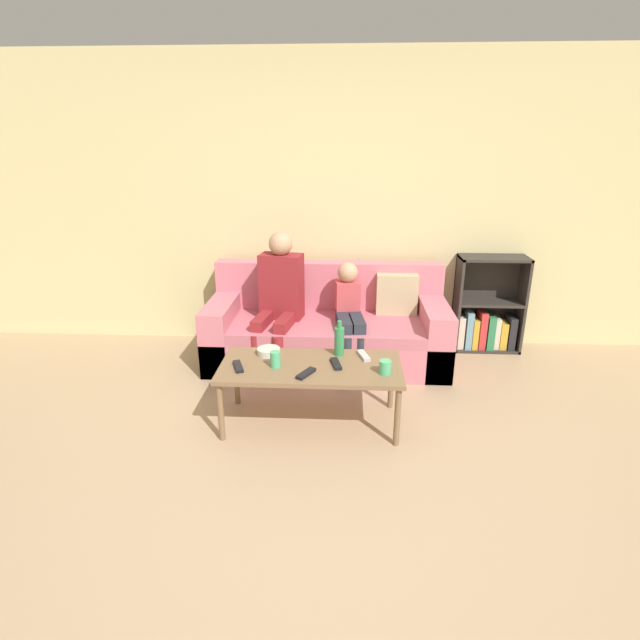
# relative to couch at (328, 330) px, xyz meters

# --- Properties ---
(ground_plane) EXTENTS (22.00, 22.00, 0.00)m
(ground_plane) POSITION_rel_couch_xyz_m (0.04, -1.89, -0.27)
(ground_plane) COLOR tan
(wall_back) EXTENTS (12.00, 0.06, 2.60)m
(wall_back) POSITION_rel_couch_xyz_m (0.04, 0.50, 1.03)
(wall_back) COLOR beige
(wall_back) RESTS_ON ground_plane
(couch) EXTENTS (2.05, 0.85, 0.82)m
(couch) POSITION_rel_couch_xyz_m (0.00, 0.00, 0.00)
(couch) COLOR #D1707F
(couch) RESTS_ON ground_plane
(bookshelf) EXTENTS (0.61, 0.28, 0.88)m
(bookshelf) POSITION_rel_couch_xyz_m (1.45, 0.34, 0.05)
(bookshelf) COLOR #332D28
(bookshelf) RESTS_ON ground_plane
(coffee_table) EXTENTS (1.22, 0.57, 0.44)m
(coffee_table) POSITION_rel_couch_xyz_m (-0.08, -1.08, 0.12)
(coffee_table) COLOR brown
(coffee_table) RESTS_ON ground_plane
(person_adult) EXTENTS (0.42, 0.64, 1.14)m
(person_adult) POSITION_rel_couch_xyz_m (-0.42, -0.08, 0.37)
(person_adult) COLOR maroon
(person_adult) RESTS_ON ground_plane
(person_child) EXTENTS (0.27, 0.62, 0.89)m
(person_child) POSITION_rel_couch_xyz_m (0.18, -0.13, 0.23)
(person_child) COLOR #282D38
(person_child) RESTS_ON ground_plane
(cup_near) EXTENTS (0.07, 0.07, 0.11)m
(cup_near) POSITION_rel_couch_xyz_m (-0.31, -1.12, 0.22)
(cup_near) COLOR #4CB77A
(cup_near) RESTS_ON coffee_table
(cup_far) EXTENTS (0.08, 0.08, 0.09)m
(cup_far) POSITION_rel_couch_xyz_m (0.41, -1.18, 0.21)
(cup_far) COLOR #4CB77A
(cup_far) RESTS_ON coffee_table
(tv_remote_0) EXTENTS (0.12, 0.17, 0.02)m
(tv_remote_0) POSITION_rel_couch_xyz_m (-0.10, -1.23, 0.17)
(tv_remote_0) COLOR black
(tv_remote_0) RESTS_ON coffee_table
(tv_remote_1) EXTENTS (0.08, 0.18, 0.02)m
(tv_remote_1) POSITION_rel_couch_xyz_m (0.09, -1.07, 0.17)
(tv_remote_1) COLOR black
(tv_remote_1) RESTS_ON coffee_table
(tv_remote_2) EXTENTS (0.09, 0.18, 0.02)m
(tv_remote_2) POSITION_rel_couch_xyz_m (0.28, -0.93, 0.17)
(tv_remote_2) COLOR #B7B7BC
(tv_remote_2) RESTS_ON coffee_table
(tv_remote_3) EXTENTS (0.10, 0.18, 0.02)m
(tv_remote_3) POSITION_rel_couch_xyz_m (-0.55, -1.15, 0.17)
(tv_remote_3) COLOR black
(tv_remote_3) RESTS_ON coffee_table
(snack_bowl) EXTENTS (0.16, 0.16, 0.05)m
(snack_bowl) POSITION_rel_couch_xyz_m (-0.39, -0.92, 0.19)
(snack_bowl) COLOR beige
(snack_bowl) RESTS_ON coffee_table
(bottle) EXTENTS (0.07, 0.07, 0.25)m
(bottle) POSITION_rel_couch_xyz_m (0.11, -0.90, 0.27)
(bottle) COLOR #33844C
(bottle) RESTS_ON coffee_table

